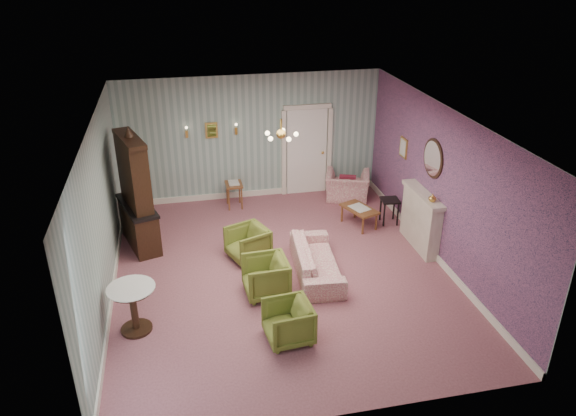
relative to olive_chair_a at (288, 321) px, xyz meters
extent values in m
plane|color=#995965|center=(0.28, 1.89, -0.35)|extent=(7.00, 7.00, 0.00)
plane|color=white|center=(0.28, 1.89, 2.55)|extent=(7.00, 7.00, 0.00)
plane|color=gray|center=(0.28, 5.39, 1.10)|extent=(6.00, 0.00, 6.00)
plane|color=gray|center=(0.28, -1.61, 1.10)|extent=(6.00, 0.00, 6.00)
plane|color=gray|center=(-2.72, 1.89, 1.10)|extent=(0.00, 7.00, 7.00)
plane|color=gray|center=(3.28, 1.89, 1.10)|extent=(0.00, 7.00, 7.00)
plane|color=#C3618F|center=(3.27, 1.89, 1.10)|extent=(0.00, 7.00, 7.00)
imported|color=olive|center=(0.00, 0.00, 0.00)|extent=(0.69, 0.73, 0.69)
imported|color=olive|center=(-0.12, 1.27, 0.03)|extent=(0.71, 0.76, 0.75)
imported|color=olive|center=(-0.25, 2.51, 0.01)|extent=(0.85, 0.88, 0.71)
imported|color=#AD455E|center=(0.89, 1.72, 0.02)|extent=(0.71, 1.93, 0.74)
imported|color=#AD455E|center=(2.43, 4.75, 0.09)|extent=(1.15, 0.94, 0.87)
imported|color=gold|center=(3.12, 1.89, 0.89)|extent=(0.15, 0.15, 0.15)
cube|color=maroon|center=(2.38, 4.60, 0.13)|extent=(0.41, 0.28, 0.39)
camera|label=1|loc=(-1.39, -6.53, 5.07)|focal=34.14mm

